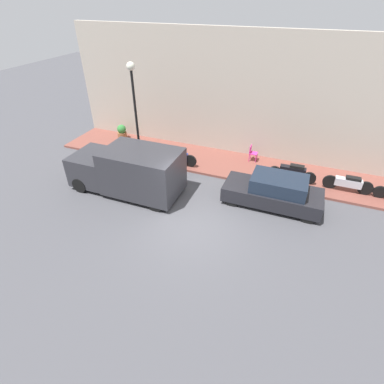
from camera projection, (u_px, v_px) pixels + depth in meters
name	position (u px, v px, depth m)	size (l,w,h in m)	color
ground_plane	(190.00, 225.00, 11.63)	(60.00, 60.00, 0.00)	#47474C
sidewalk	(227.00, 164.00, 15.55)	(2.84, 18.72, 0.12)	brown
building_facade	(240.00, 97.00, 15.06)	(0.30, 18.72, 6.22)	#B2A899
parked_car	(274.00, 192.00, 12.36)	(1.60, 4.00, 1.37)	black
delivery_van	(128.00, 170.00, 13.04)	(2.07, 4.97, 2.08)	#2D2D33
scooter_silver	(348.00, 183.00, 13.13)	(0.30, 2.07, 0.74)	#B7B7BF
motorcycle_black	(293.00, 172.00, 13.84)	(0.30, 2.15, 0.84)	black
motorcycle_blue	(177.00, 157.00, 15.19)	(0.30, 2.10, 0.77)	navy
streetlamp	(134.00, 94.00, 14.13)	(0.39, 0.39, 4.80)	black
potted_plant	(122.00, 132.00, 17.86)	(0.55, 0.55, 0.85)	brown
cafe_chair	(252.00, 152.00, 15.51)	(0.40, 0.40, 0.81)	#D8338C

